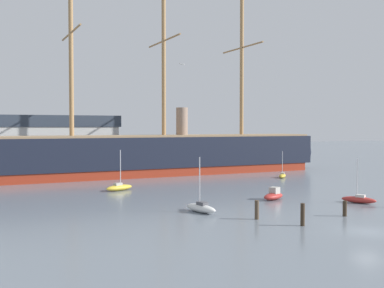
{
  "coord_description": "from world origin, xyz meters",
  "views": [
    {
      "loc": [
        -29.56,
        -30.11,
        8.97
      ],
      "look_at": [
        -0.88,
        35.36,
        6.31
      ],
      "focal_mm": 43.6,
      "sensor_mm": 36.0,
      "label": 1
    }
  ],
  "objects_px": {
    "motorboat_far_left": "(15,178)",
    "seagull_in_flight": "(182,64)",
    "motorboat_far_right": "(290,167)",
    "mooring_piling_nearest": "(345,208)",
    "sailboat_foreground_right": "(359,199)",
    "tall_ship": "(164,154)",
    "sailboat_distant_centre": "(145,166)",
    "mooring_piling_right_pair": "(303,215)",
    "motorboat_near_centre": "(274,195)",
    "sailboat_alongside_stern": "(282,175)",
    "sailboat_foreground_left": "(201,208)",
    "sailboat_alongside_bow": "(119,187)",
    "mooring_piling_midwater": "(257,210)"
  },
  "relations": [
    {
      "from": "motorboat_far_right",
      "to": "mooring_piling_midwater",
      "type": "distance_m",
      "value": 54.58
    },
    {
      "from": "mooring_piling_nearest",
      "to": "mooring_piling_right_pair",
      "type": "bearing_deg",
      "value": -163.06
    },
    {
      "from": "tall_ship",
      "to": "sailboat_foreground_left",
      "type": "distance_m",
      "value": 39.27
    },
    {
      "from": "sailboat_alongside_bow",
      "to": "sailboat_distant_centre",
      "type": "height_order",
      "value": "sailboat_distant_centre"
    },
    {
      "from": "mooring_piling_right_pair",
      "to": "sailboat_alongside_bow",
      "type": "bearing_deg",
      "value": 107.38
    },
    {
      "from": "motorboat_far_left",
      "to": "tall_ship",
      "type": "bearing_deg",
      "value": -1.95
    },
    {
      "from": "motorboat_near_centre",
      "to": "motorboat_far_right",
      "type": "xyz_separation_m",
      "value": [
        25.93,
        32.91,
        -0.01
      ]
    },
    {
      "from": "sailboat_foreground_left",
      "to": "mooring_piling_right_pair",
      "type": "distance_m",
      "value": 11.28
    },
    {
      "from": "motorboat_near_centre",
      "to": "mooring_piling_right_pair",
      "type": "bearing_deg",
      "value": -113.73
    },
    {
      "from": "sailboat_foreground_left",
      "to": "sailboat_alongside_stern",
      "type": "height_order",
      "value": "sailboat_foreground_left"
    },
    {
      "from": "tall_ship",
      "to": "sailboat_distant_centre",
      "type": "bearing_deg",
      "value": 86.91
    },
    {
      "from": "tall_ship",
      "to": "sailboat_alongside_stern",
      "type": "relative_size",
      "value": 15.93
    },
    {
      "from": "sailboat_foreground_right",
      "to": "mooring_piling_right_pair",
      "type": "bearing_deg",
      "value": -150.98
    },
    {
      "from": "seagull_in_flight",
      "to": "mooring_piling_nearest",
      "type": "bearing_deg",
      "value": -44.61
    },
    {
      "from": "sailboat_alongside_bow",
      "to": "mooring_piling_nearest",
      "type": "bearing_deg",
      "value": -59.86
    },
    {
      "from": "motorboat_far_left",
      "to": "seagull_in_flight",
      "type": "height_order",
      "value": "seagull_in_flight"
    },
    {
      "from": "sailboat_alongside_stern",
      "to": "motorboat_far_right",
      "type": "bearing_deg",
      "value": 49.99
    },
    {
      "from": "sailboat_foreground_left",
      "to": "motorboat_far_left",
      "type": "relative_size",
      "value": 1.78
    },
    {
      "from": "mooring_piling_nearest",
      "to": "mooring_piling_right_pair",
      "type": "xyz_separation_m",
      "value": [
        -6.69,
        -2.04,
        0.25
      ]
    },
    {
      "from": "motorboat_far_right",
      "to": "mooring_piling_nearest",
      "type": "bearing_deg",
      "value": -119.53
    },
    {
      "from": "sailboat_foreground_left",
      "to": "sailboat_alongside_bow",
      "type": "xyz_separation_m",
      "value": [
        -3.58,
        19.65,
        -0.01
      ]
    },
    {
      "from": "tall_ship",
      "to": "sailboat_alongside_stern",
      "type": "height_order",
      "value": "tall_ship"
    },
    {
      "from": "motorboat_far_right",
      "to": "mooring_piling_midwater",
      "type": "relative_size",
      "value": 2.0
    },
    {
      "from": "sailboat_alongside_stern",
      "to": "mooring_piling_midwater",
      "type": "xyz_separation_m",
      "value": [
        -23.59,
        -29.84,
        0.53
      ]
    },
    {
      "from": "sailboat_foreground_right",
      "to": "mooring_piling_nearest",
      "type": "height_order",
      "value": "sailboat_foreground_right"
    },
    {
      "from": "tall_ship",
      "to": "mooring_piling_midwater",
      "type": "height_order",
      "value": "tall_ship"
    },
    {
      "from": "sailboat_alongside_stern",
      "to": "sailboat_distant_centre",
      "type": "distance_m",
      "value": 31.84
    },
    {
      "from": "mooring_piling_right_pair",
      "to": "sailboat_distant_centre",
      "type": "bearing_deg",
      "value": 85.4
    },
    {
      "from": "sailboat_foreground_left",
      "to": "motorboat_near_centre",
      "type": "height_order",
      "value": "sailboat_foreground_left"
    },
    {
      "from": "sailboat_alongside_bow",
      "to": "seagull_in_flight",
      "type": "bearing_deg",
      "value": -77.35
    },
    {
      "from": "motorboat_far_left",
      "to": "mooring_piling_nearest",
      "type": "xyz_separation_m",
      "value": [
        28.72,
        -46.49,
        0.32
      ]
    },
    {
      "from": "sailboat_distant_centre",
      "to": "mooring_piling_right_pair",
      "type": "height_order",
      "value": "sailboat_distant_centre"
    },
    {
      "from": "motorboat_far_right",
      "to": "seagull_in_flight",
      "type": "relative_size",
      "value": 3.83
    },
    {
      "from": "mooring_piling_nearest",
      "to": "seagull_in_flight",
      "type": "height_order",
      "value": "seagull_in_flight"
    },
    {
      "from": "tall_ship",
      "to": "sailboat_foreground_left",
      "type": "height_order",
      "value": "tall_ship"
    },
    {
      "from": "mooring_piling_nearest",
      "to": "motorboat_near_centre",
      "type": "bearing_deg",
      "value": 92.99
    },
    {
      "from": "motorboat_near_centre",
      "to": "seagull_in_flight",
      "type": "xyz_separation_m",
      "value": [
        -11.91,
        0.57,
        15.46
      ]
    },
    {
      "from": "tall_ship",
      "to": "motorboat_near_centre",
      "type": "xyz_separation_m",
      "value": [
        1.89,
        -33.81,
        -3.36
      ]
    },
    {
      "from": "motorboat_far_left",
      "to": "mooring_piling_right_pair",
      "type": "height_order",
      "value": "mooring_piling_right_pair"
    },
    {
      "from": "tall_ship",
      "to": "seagull_in_flight",
      "type": "distance_m",
      "value": 36.76
    },
    {
      "from": "sailboat_foreground_right",
      "to": "sailboat_alongside_bow",
      "type": "distance_m",
      "value": 31.68
    },
    {
      "from": "tall_ship",
      "to": "sailboat_foreground_left",
      "type": "relative_size",
      "value": 12.86
    },
    {
      "from": "sailboat_alongside_bow",
      "to": "motorboat_far_left",
      "type": "bearing_deg",
      "value": 123.86
    },
    {
      "from": "motorboat_near_centre",
      "to": "sailboat_distant_centre",
      "type": "xyz_separation_m",
      "value": [
        -1.15,
        47.51,
        -0.05
      ]
    },
    {
      "from": "sailboat_foreground_left",
      "to": "sailboat_distant_centre",
      "type": "relative_size",
      "value": 1.0
    },
    {
      "from": "motorboat_near_centre",
      "to": "sailboat_alongside_stern",
      "type": "distance_m",
      "value": 25.37
    },
    {
      "from": "motorboat_near_centre",
      "to": "mooring_piling_nearest",
      "type": "xyz_separation_m",
      "value": [
        0.62,
        -11.78,
        0.23
      ]
    },
    {
      "from": "sailboat_alongside_stern",
      "to": "mooring_piling_nearest",
      "type": "bearing_deg",
      "value": -114.63
    },
    {
      "from": "sailboat_foreground_right",
      "to": "motorboat_near_centre",
      "type": "bearing_deg",
      "value": 141.66
    },
    {
      "from": "sailboat_alongside_stern",
      "to": "motorboat_far_right",
      "type": "relative_size",
      "value": 1.27
    }
  ]
}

